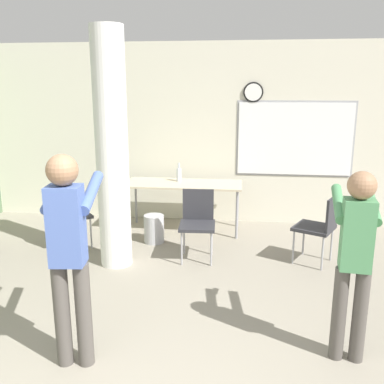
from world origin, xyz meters
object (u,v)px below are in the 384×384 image
at_px(chair_near_pillar, 67,212).
at_px(person_playing_front, 69,245).
at_px(bottle_on_table, 179,174).
at_px(chair_table_front, 198,219).
at_px(folding_table, 183,186).
at_px(person_playing_side, 355,252).
at_px(chair_mid_room, 320,224).

xyz_separation_m(chair_near_pillar, person_playing_front, (1.04, -2.34, 0.48)).
xyz_separation_m(bottle_on_table, chair_near_pillar, (-1.35, -1.05, -0.33)).
bearing_deg(chair_table_front, folding_table, 107.47).
bearing_deg(chair_near_pillar, person_playing_front, -66.01).
height_order(chair_table_front, person_playing_front, person_playing_front).
bearing_deg(person_playing_side, chair_mid_room, 87.67).
distance_m(chair_mid_room, person_playing_side, 1.95).
bearing_deg(folding_table, chair_mid_room, -29.81).
height_order(chair_mid_room, person_playing_side, person_playing_side).
xyz_separation_m(folding_table, chair_near_pillar, (-1.44, -0.94, -0.18)).
bearing_deg(chair_mid_room, person_playing_side, -92.33).
relative_size(bottle_on_table, person_playing_front, 0.17).
bearing_deg(person_playing_side, chair_near_pillar, 147.66).
distance_m(bottle_on_table, chair_mid_room, 2.26).
distance_m(chair_table_front, person_playing_side, 2.42).
xyz_separation_m(chair_table_front, person_playing_side, (1.42, -1.91, 0.40)).
height_order(chair_table_front, person_playing_side, person_playing_side).
bearing_deg(chair_table_front, chair_mid_room, -0.23).
height_order(chair_table_front, chair_near_pillar, same).
relative_size(chair_near_pillar, person_playing_side, 0.56).
bearing_deg(chair_near_pillar, bottle_on_table, 37.70).
height_order(chair_mid_room, chair_table_front, same).
bearing_deg(chair_mid_room, folding_table, 150.19).
relative_size(chair_table_front, chair_near_pillar, 1.00).
distance_m(folding_table, bottle_on_table, 0.21).
height_order(bottle_on_table, person_playing_side, person_playing_side).
distance_m(folding_table, chair_mid_room, 2.11).
bearing_deg(person_playing_front, chair_table_front, 72.06).
bearing_deg(chair_table_front, chair_near_pillar, 176.57).
distance_m(chair_mid_room, chair_table_front, 1.50).
bearing_deg(bottle_on_table, person_playing_side, -59.08).
xyz_separation_m(chair_mid_room, person_playing_side, (-0.08, -1.91, 0.40)).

